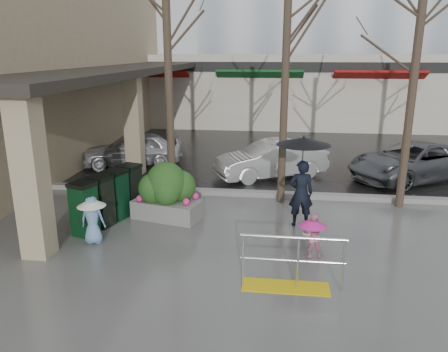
% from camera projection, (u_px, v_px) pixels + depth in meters
% --- Properties ---
extents(ground, '(120.00, 120.00, 0.00)m').
position_uv_depth(ground, '(224.00, 254.00, 9.36)').
color(ground, '#51514F').
rests_on(ground, ground).
extents(street_asphalt, '(120.00, 36.00, 0.01)m').
position_uv_depth(street_asphalt, '(263.00, 114.00, 30.33)').
color(street_asphalt, black).
rests_on(street_asphalt, ground).
extents(curb, '(120.00, 0.30, 0.15)m').
position_uv_depth(curb, '(241.00, 193.00, 13.15)').
color(curb, gray).
rests_on(curb, ground).
extents(near_building, '(6.00, 18.00, 8.00)m').
position_uv_depth(near_building, '(20.00, 56.00, 16.96)').
color(near_building, tan).
rests_on(near_building, ground).
extents(canopy_slab, '(2.80, 18.00, 0.25)m').
position_uv_depth(canopy_slab, '(125.00, 67.00, 16.56)').
color(canopy_slab, '#2D2823').
rests_on(canopy_slab, pillar_front).
extents(pillar_front, '(0.55, 0.55, 3.50)m').
position_uv_depth(pillar_front, '(31.00, 176.00, 8.86)').
color(pillar_front, tan).
rests_on(pillar_front, ground).
extents(pillar_back, '(0.55, 0.55, 3.50)m').
position_uv_depth(pillar_back, '(134.00, 125.00, 15.06)').
color(pillar_back, tan).
rests_on(pillar_back, ground).
extents(storefront_row, '(34.00, 6.74, 4.00)m').
position_uv_depth(storefront_row, '(296.00, 89.00, 25.69)').
color(storefront_row, beige).
rests_on(storefront_row, ground).
extents(handrail, '(1.90, 0.50, 1.03)m').
position_uv_depth(handrail, '(290.00, 269.00, 7.94)').
color(handrail, yellow).
rests_on(handrail, ground).
extents(tree_west, '(3.20, 3.20, 6.80)m').
position_uv_depth(tree_west, '(166.00, 16.00, 11.62)').
color(tree_west, '#382B21').
rests_on(tree_west, ground).
extents(tree_midwest, '(3.20, 3.20, 7.00)m').
position_uv_depth(tree_midwest, '(288.00, 9.00, 11.20)').
color(tree_midwest, '#382B21').
rests_on(tree_midwest, ground).
extents(tree_mideast, '(3.20, 3.20, 6.50)m').
position_uv_depth(tree_mideast, '(420.00, 23.00, 10.91)').
color(tree_mideast, '#382B21').
rests_on(tree_mideast, ground).
extents(woman, '(1.31, 1.31, 2.28)m').
position_uv_depth(woman, '(302.00, 171.00, 10.55)').
color(woman, black).
rests_on(woman, ground).
extents(child_pink, '(0.59, 0.59, 0.96)m').
position_uv_depth(child_pink, '(312.00, 232.00, 9.12)').
color(child_pink, pink).
rests_on(child_pink, ground).
extents(child_blue, '(0.64, 0.64, 1.11)m').
position_uv_depth(child_blue, '(92.00, 215.00, 9.75)').
color(child_blue, '#6E96C3').
rests_on(child_blue, ground).
extents(planter, '(1.87, 1.25, 1.50)m').
position_uv_depth(planter, '(167.00, 192.00, 11.23)').
color(planter, slate).
rests_on(planter, ground).
extents(news_boxes, '(1.18, 2.35, 1.29)m').
position_uv_depth(news_boxes, '(109.00, 198.00, 10.99)').
color(news_boxes, '#0C371A').
rests_on(news_boxes, ground).
extents(car_a, '(3.98, 2.62, 1.26)m').
position_uv_depth(car_a, '(132.00, 149.00, 16.46)').
color(car_a, silver).
rests_on(car_a, ground).
extents(car_b, '(4.01, 2.94, 1.26)m').
position_uv_depth(car_b, '(271.00, 159.00, 14.91)').
color(car_b, silver).
rests_on(car_b, ground).
extents(car_c, '(4.97, 4.09, 1.26)m').
position_uv_depth(car_c, '(413.00, 161.00, 14.64)').
color(car_c, '#57595E').
rests_on(car_c, ground).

